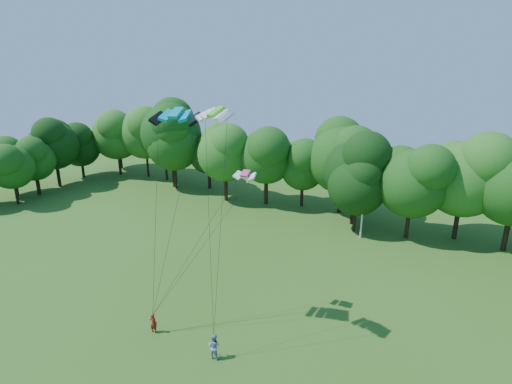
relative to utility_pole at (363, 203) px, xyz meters
The scene contains 9 objects.
utility_pole is the anchor object (origin of this frame).
kite_flyer_left 25.95m from the utility_pole, 105.60° to the right, with size 0.57×0.38×1.57m, color maroon.
kite_flyer_right 24.66m from the utility_pole, 93.55° to the right, with size 0.89×0.69×1.82m, color #8A9ABF.
kite_teal 25.79m from the utility_pole, 104.78° to the right, with size 3.47×2.49×0.66m.
kite_green 25.30m from the utility_pole, 96.69° to the right, with size 2.73×1.57×0.62m.
kite_pink 20.02m from the utility_pole, 99.33° to the right, with size 1.77×1.10×0.39m.
tree_back_west 32.42m from the utility_pole, behind, with size 10.23×10.23×14.88m.
tree_back_center 5.29m from the utility_pole, 125.21° to the left, with size 8.22×8.22×11.95m.
tree_flank_west 50.34m from the utility_pole, 164.28° to the right, with size 6.84×6.84×9.96m.
Camera 1 is at (16.95, -9.55, 18.89)m, focal length 28.00 mm.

